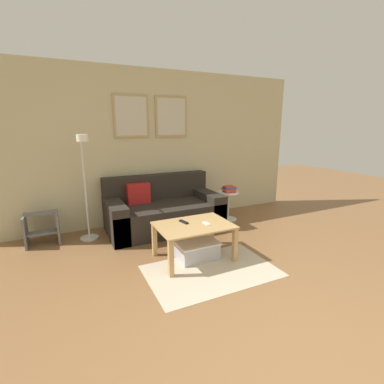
% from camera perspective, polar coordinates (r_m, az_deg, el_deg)
% --- Properties ---
extents(wall_back, '(5.60, 0.09, 2.55)m').
position_cam_1_polar(wall_back, '(4.84, -8.13, 9.09)').
color(wall_back, '#C6BC93').
rests_on(wall_back, ground_plane).
extents(area_rug, '(1.48, 0.96, 0.01)m').
position_cam_1_polar(area_rug, '(3.37, 3.97, -15.80)').
color(area_rug, '#C1B299').
rests_on(area_rug, ground_plane).
extents(couch, '(1.79, 0.94, 0.85)m').
position_cam_1_polar(couch, '(4.57, -5.98, -3.91)').
color(couch, '#28231E').
rests_on(couch, ground_plane).
extents(coffee_table, '(0.92, 0.66, 0.45)m').
position_cam_1_polar(coffee_table, '(3.50, 0.38, -7.90)').
color(coffee_table, tan).
rests_on(coffee_table, ground_plane).
extents(storage_bin, '(0.52, 0.46, 0.22)m').
position_cam_1_polar(storage_bin, '(3.64, 0.69, -11.49)').
color(storage_bin, '#B2B2B7').
rests_on(storage_bin, ground_plane).
extents(floor_lamp, '(0.27, 0.49, 1.54)m').
position_cam_1_polar(floor_lamp, '(4.14, -21.01, 1.49)').
color(floor_lamp, silver).
rests_on(floor_lamp, ground_plane).
extents(side_table, '(0.37, 0.37, 0.51)m').
position_cam_1_polar(side_table, '(4.99, 7.44, -2.25)').
color(side_table, white).
rests_on(side_table, ground_plane).
extents(book_stack, '(0.23, 0.20, 0.11)m').
position_cam_1_polar(book_stack, '(4.92, 7.61, 0.61)').
color(book_stack, '#B73333').
rests_on(book_stack, side_table).
extents(remote_control, '(0.07, 0.16, 0.02)m').
position_cam_1_polar(remote_control, '(3.53, -1.72, -6.14)').
color(remote_control, black).
rests_on(remote_control, coffee_table).
extents(cell_phone, '(0.07, 0.14, 0.01)m').
position_cam_1_polar(cell_phone, '(3.50, 2.99, -6.43)').
color(cell_phone, silver).
rests_on(cell_phone, coffee_table).
extents(step_stool, '(0.44, 0.36, 0.44)m').
position_cam_1_polar(step_stool, '(4.51, -28.39, -6.42)').
color(step_stool, slate).
rests_on(step_stool, ground_plane).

